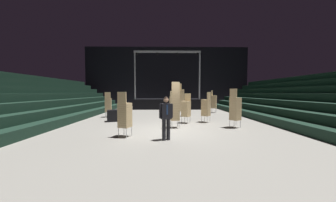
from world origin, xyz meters
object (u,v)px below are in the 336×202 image
Objects in this scene: chair_stack_mid_left at (174,104)px; chair_stack_aisle_left at (206,107)px; equipment_road_case at (114,116)px; man_with_tie at (166,116)px; chair_stack_rear_centre at (214,101)px; stage_riser at (167,103)px; chair_stack_front_right at (125,114)px; chair_stack_rear_right at (108,105)px; chair_stack_front_left at (175,105)px; chair_stack_mid_centre at (186,108)px; chair_stack_mid_right at (180,100)px; chair_stack_rear_left at (235,108)px.

chair_stack_aisle_left is at bearing -63.74° from chair_stack_mid_left.
chair_stack_mid_left reaches higher than equipment_road_case.
chair_stack_rear_centre is (4.44, 9.03, 0.07)m from man_with_tie.
stage_riser is 3.64× the size of chair_stack_mid_left.
chair_stack_rear_right is at bearing 135.65° from chair_stack_front_right.
chair_stack_front_left is (0.47, 2.29, 0.24)m from man_with_tie.
chair_stack_mid_centre is (2.94, 3.15, -0.04)m from chair_stack_front_right.
chair_stack_aisle_left is 5.84m from equipment_road_case.
chair_stack_front_left is at bearing -122.23° from man_with_tie.
chair_stack_front_left is 4.45m from chair_stack_mid_right.
equipment_road_case is (-3.31, 4.39, -0.59)m from man_with_tie.
chair_stack_front_left is at bearing 60.10° from chair_stack_front_right.
chair_stack_mid_right is 4.05m from chair_stack_rear_centre.
chair_stack_rear_left is 1.00× the size of chair_stack_rear_centre.
stage_riser reaches higher than chair_stack_front_right.
man_with_tie is 0.95× the size of chair_stack_mid_centre.
chair_stack_rear_left is 6.79m from chair_stack_rear_centre.
chair_stack_front_right is 5.41m from chair_stack_aisle_left.
man_with_tie is 0.66× the size of chair_stack_mid_right.
chair_stack_mid_centre is 4.61m from equipment_road_case.
chair_stack_mid_centre is 6.11m from chair_stack_rear_right.
chair_stack_mid_centre is 0.95× the size of chair_stack_rear_right.
equipment_road_case is at bearing -73.70° from man_with_tie.
chair_stack_mid_centre is at bearing -152.37° from chair_stack_rear_left.
chair_stack_mid_centre is 0.95× the size of chair_stack_aisle_left.
chair_stack_front_left reaches higher than chair_stack_rear_centre.
man_with_tie is at bearing -90.38° from chair_stack_rear_left.
man_with_tie is 7.60m from chair_stack_rear_right.
chair_stack_mid_right is 1.36× the size of chair_stack_aisle_left.
chair_stack_aisle_left is (1.35, -2.76, -0.34)m from chair_stack_mid_right.
equipment_road_case is at bearing 173.43° from chair_stack_mid_left.
chair_stack_mid_right is 5.49m from chair_stack_rear_right.
man_with_tie is 0.83× the size of chair_stack_rear_left.
chair_stack_mid_right is at bearing 73.72° from chair_stack_front_left.
chair_stack_rear_left is 2.28× the size of equipment_road_case.
chair_stack_mid_right is 1.25× the size of chair_stack_rear_centre.
chair_stack_rear_left and chair_stack_rear_centre have the same top height.
chair_stack_front_left is 3.17m from chair_stack_rear_left.
chair_stack_rear_right is (-5.46, -0.44, -0.34)m from chair_stack_mid_right.
chair_stack_mid_centre is at bearing -36.07° from chair_stack_rear_right.
chair_stack_mid_right reaches higher than chair_stack_rear_right.
chair_stack_mid_left is 2.54m from chair_stack_aisle_left.
stage_riser reaches higher than chair_stack_mid_left.
equipment_road_case is (-3.77, 2.10, -0.83)m from chair_stack_front_left.
stage_riser is 12.94m from man_with_tie.
chair_stack_front_left is 1.27× the size of chair_stack_aisle_left.
stage_riser is at bearing 44.91° from chair_stack_rear_right.
man_with_tie is 0.83× the size of chair_stack_rear_centre.
man_with_tie is at bearing -53.02° from equipment_road_case.
chair_stack_mid_right is 3.09m from chair_stack_aisle_left.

